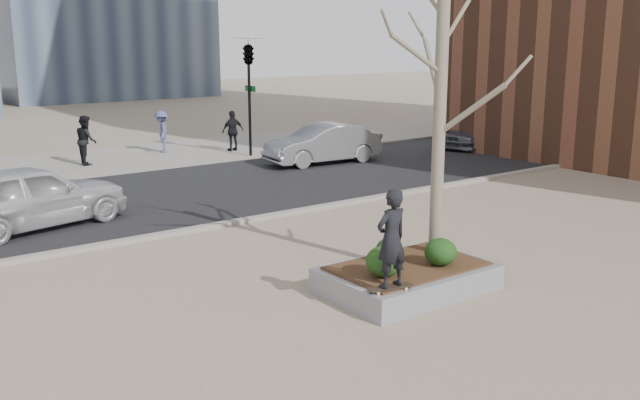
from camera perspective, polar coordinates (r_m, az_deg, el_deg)
ground at (r=12.65m, az=3.63°, el=-8.15°), size 120.00×120.00×0.00m
street at (r=20.96m, az=-14.29°, el=0.06°), size 60.00×8.00×0.02m
far_sidewalk at (r=27.46m, az=-19.93°, el=2.68°), size 60.00×6.00×0.02m
planter at (r=13.20m, az=6.98°, el=-6.26°), size 3.00×2.00×0.45m
planter_mulch at (r=13.12m, az=7.01°, el=-5.25°), size 2.70×1.70×0.04m
sycamore_tree at (r=13.41m, az=9.65°, el=9.54°), size 2.80×2.80×6.60m
shrub_left at (r=12.38m, az=5.14°, el=-4.91°), size 0.64×0.64×0.54m
shrub_middle at (r=13.23m, az=5.60°, el=-3.97°), size 0.51×0.51×0.44m
shrub_right at (r=13.11m, az=9.62°, el=-4.11°), size 0.59×0.59×0.50m
skateboard at (r=11.89m, az=5.64°, el=-7.08°), size 0.80×0.36×0.08m
skateboarder at (r=11.62m, az=5.73°, el=-3.09°), size 0.61×0.41×1.65m
police_car at (r=18.44m, az=-22.19°, el=0.28°), size 4.91×2.82×1.57m
car_silver at (r=25.99m, az=0.23°, el=4.53°), size 4.45×1.91×1.42m
car_third at (r=30.88m, az=12.43°, el=5.43°), size 4.72×2.86×1.28m
pedestrian_a at (r=27.03m, az=-18.20°, el=4.59°), size 0.81×0.96×1.77m
pedestrian_b at (r=29.09m, az=-12.56°, el=5.37°), size 0.99×1.23×1.66m
pedestrian_c at (r=28.98m, az=-6.98°, el=5.51°), size 0.96×0.41×1.62m
traffic_light_far at (r=27.60m, az=-5.67°, el=8.13°), size 0.60×2.48×4.50m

